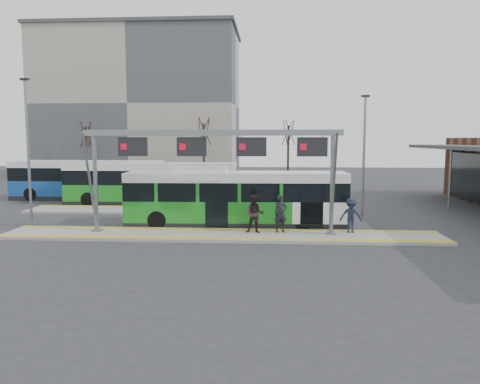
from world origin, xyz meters
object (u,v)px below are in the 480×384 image
Objects in this scene: gantry at (214,151)px; passenger_b at (255,214)px; passenger_c at (351,216)px; passenger_a at (281,214)px; hero_bus at (236,199)px.

gantry is 6.70× the size of passenger_b.
passenger_b is 1.11× the size of passenger_c.
passenger_a is at bearing -170.74° from passenger_c.
passenger_b is at bearing -68.23° from hero_bus.
passenger_c is (6.89, 0.51, -3.28)m from gantry.
gantry reaches higher than passenger_a.
gantry is 3.98m from hero_bus.
gantry is 6.78× the size of passenger_a.
passenger_c is at bearing 4.23° from gantry.
passenger_b reaches higher than passenger_c.
passenger_b is at bearing 169.00° from passenger_a.
gantry is 4.62m from passenger_a.
gantry reaches higher than hero_bus.
passenger_c is at bearing 6.93° from passenger_b.
hero_bus is at bearing 166.21° from passenger_c.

